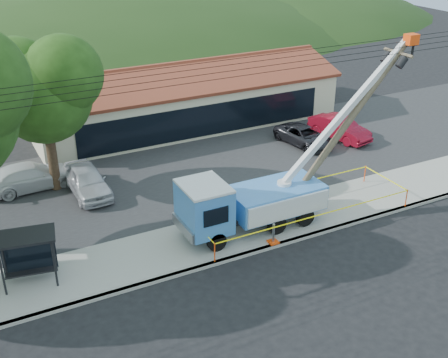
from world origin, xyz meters
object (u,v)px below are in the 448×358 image
utility_truck (250,199)px  leaning_pole (349,121)px  car_dark (303,146)px  bus_shelter (26,246)px  car_red (338,140)px  car_white (33,189)px  car_silver (89,195)px

utility_truck → leaning_pole: size_ratio=1.47×
utility_truck → car_dark: utility_truck is taller
bus_shelter → utility_truck: bearing=7.7°
car_red → car_dark: car_red is taller
utility_truck → leaning_pole: utility_truck is taller
car_white → car_dark: bearing=-100.2°
bus_shelter → car_silver: bus_shelter is taller
utility_truck → car_dark: size_ratio=2.88×
car_red → utility_truck: bearing=-158.5°
utility_truck → bus_shelter: (-10.55, 0.46, 0.10)m
car_silver → utility_truck: bearing=-51.9°
car_silver → car_dark: car_silver is taller
car_red → car_white: size_ratio=0.89×
car_red → car_dark: bearing=164.0°
utility_truck → bus_shelter: 10.56m
utility_truck → car_red: utility_truck is taller
bus_shelter → car_white: size_ratio=0.51×
car_white → car_dark: 17.76m
car_silver → car_dark: bearing=0.1°
utility_truck → car_dark: bearing=42.2°
leaning_pole → car_white: 18.20m
utility_truck → car_dark: 11.95m
utility_truck → bus_shelter: size_ratio=4.84×
car_dark → utility_truck: bearing=-146.2°
leaning_pole → car_dark: (3.06, 7.97, -4.88)m
utility_truck → car_silver: size_ratio=2.76×
car_white → car_dark: (17.67, -1.71, 0.00)m
utility_truck → car_red: size_ratio=2.79×
leaning_pole → bus_shelter: 16.53m
leaning_pole → car_red: leaning_pole is taller
leaning_pole → car_dark: leaning_pole is taller
car_dark → car_white: bearing=166.1°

